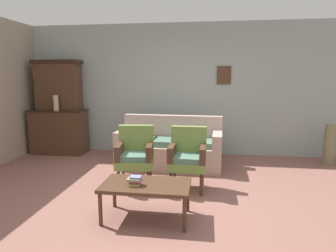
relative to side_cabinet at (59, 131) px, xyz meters
The scene contains 11 objects.
ground_plane 3.43m from the side_cabinet, 41.52° to the right, with size 7.68×7.68×0.00m, color #84564C.
wall_back_with_decor 2.72m from the side_cabinet, ahead, with size 6.40×0.09×2.70m.
side_cabinet is the anchor object (origin of this frame).
cabinet_upper_hutch 0.99m from the side_cabinet, 90.00° to the left, with size 0.99×0.38×1.03m.
vase_on_cabinet 0.66m from the side_cabinet, 69.76° to the right, with size 0.11×0.11×0.32m, color tan.
floral_couch 2.54m from the side_cabinet, 13.44° to the right, with size 1.89×0.88×0.90m.
armchair_row_middle 2.67m from the side_cabinet, 38.56° to the right, with size 0.57×0.55×0.90m.
armchair_near_couch_end 3.31m from the side_cabinet, 30.05° to the right, with size 0.53×0.50×0.90m.
coffee_table 3.61m from the side_cabinet, 46.95° to the right, with size 1.00×0.56×0.42m.
book_stack_on_table 3.58m from the side_cabinet, 48.98° to the right, with size 0.16×0.12×0.10m.
floor_vase_by_wall 5.39m from the side_cabinet, ahead, with size 0.21×0.21×0.74m, color #736D4C.
Camera 1 is at (0.60, -3.46, 1.62)m, focal length 31.05 mm.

